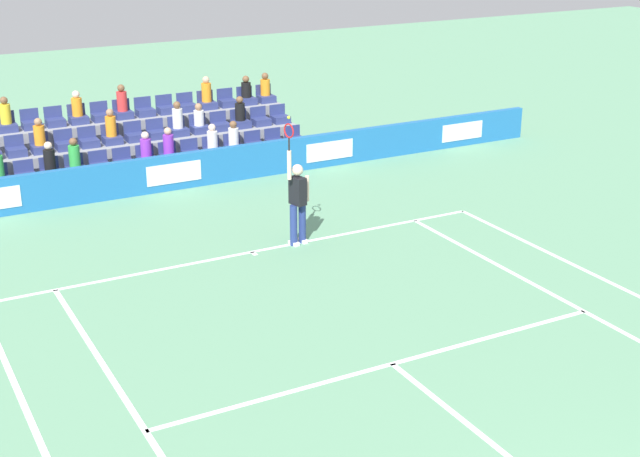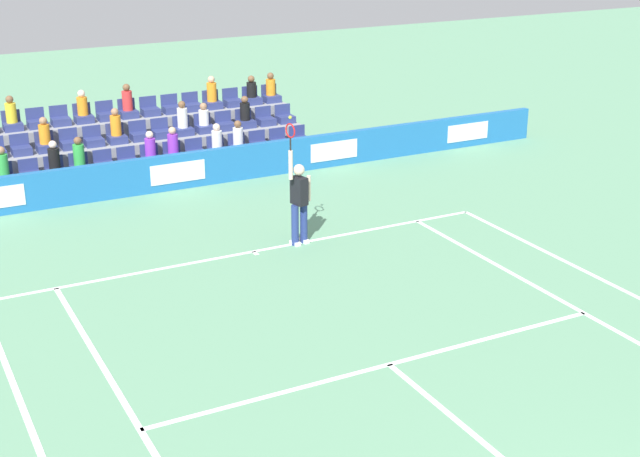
# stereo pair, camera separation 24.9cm
# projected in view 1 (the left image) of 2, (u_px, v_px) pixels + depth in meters

# --- Properties ---
(line_baseline) EXTENTS (10.97, 0.10, 0.01)m
(line_baseline) POSITION_uv_depth(u_px,v_px,m) (252.00, 252.00, 19.13)
(line_baseline) COLOR white
(line_baseline) RESTS_ON ground
(line_service) EXTENTS (8.23, 0.10, 0.01)m
(line_service) POSITION_uv_depth(u_px,v_px,m) (392.00, 364.00, 14.60)
(line_service) COLOR white
(line_service) RESTS_ON ground
(line_singles_sideline_left) EXTENTS (0.10, 11.89, 0.01)m
(line_singles_sideline_left) POSITION_uv_depth(u_px,v_px,m) (156.00, 448.00, 12.40)
(line_singles_sideline_left) COLOR white
(line_singles_sideline_left) RESTS_ON ground
(line_singles_sideline_right) EXTENTS (0.10, 11.89, 0.01)m
(line_singles_sideline_right) POSITION_uv_depth(u_px,v_px,m) (602.00, 321.00, 16.05)
(line_singles_sideline_right) COLOR white
(line_singles_sideline_right) RESTS_ON ground
(line_centre_mark) EXTENTS (0.10, 0.20, 0.01)m
(line_centre_mark) POSITION_uv_depth(u_px,v_px,m) (254.00, 253.00, 19.05)
(line_centre_mark) COLOR white
(line_centre_mark) RESTS_ON ground
(sponsor_barrier) EXTENTS (22.47, 0.22, 0.92)m
(sponsor_barrier) POSITION_uv_depth(u_px,v_px,m) (173.00, 172.00, 23.00)
(sponsor_barrier) COLOR #1E66AD
(sponsor_barrier) RESTS_ON ground
(tennis_player) EXTENTS (0.53, 0.40, 2.85)m
(tennis_player) POSITION_uv_depth(u_px,v_px,m) (298.00, 200.00, 19.24)
(tennis_player) COLOR navy
(tennis_player) RESTS_ON ground
(stadium_stand) EXTENTS (8.68, 2.85, 2.20)m
(stadium_stand) POSITION_uv_depth(u_px,v_px,m) (144.00, 147.00, 24.87)
(stadium_stand) COLOR gray
(stadium_stand) RESTS_ON ground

